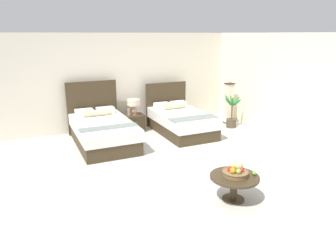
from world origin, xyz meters
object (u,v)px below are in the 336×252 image
Objects in this scene: nightstand at (134,123)px; vase at (129,112)px; coffee_table at (234,181)px; loose_apple at (254,173)px; floor_lamp_corner at (229,103)px; bed_near_corner at (181,121)px; fruit_bowl at (236,171)px; table_lamp at (133,105)px; potted_palm at (231,117)px; bed_near_window at (102,131)px.

nightstand is 0.36m from vase.
coffee_table is 0.34m from loose_apple.
floor_lamp_corner is (2.34, 3.90, 0.14)m from loose_apple.
nightstand is (-1.06, 0.67, -0.09)m from bed_near_corner.
coffee_table is (-0.92, -3.54, 0.00)m from bed_near_corner.
nightstand is 1.25× the size of fruit_bowl.
bed_near_corner is at bearing 75.47° from coffee_table.
loose_apple is (0.59, -4.28, -0.11)m from vase.
table_lamp is 1.01× the size of fruit_bowl.
bed_near_corner reaches higher than potted_palm.
nightstand is 7.47× the size of loose_apple.
vase reaches higher than loose_apple.
nightstand is 4.34m from loose_apple.
table_lamp reaches higher than fruit_bowl.
vase is at bearing 94.44° from fruit_bowl.
loose_apple reaches higher than nightstand.
loose_apple is at bearing -120.92° from floor_lamp_corner.
fruit_bowl is at bearing -87.70° from table_lamp.
floor_lamp_corner is (3.81, 0.24, 0.26)m from bed_near_window.
table_lamp is at bearing 90.00° from nightstand.
nightstand is at bearing 91.94° from coffee_table.
loose_apple is 0.07× the size of potted_palm.
bed_near_window is 1.89× the size of floor_lamp_corner.
potted_palm is at bearing -2.81° from bed_near_window.
floor_lamp_corner is (2.60, 3.78, 0.11)m from fruit_bowl.
table_lamp reaches higher than loose_apple.
bed_near_window is 3.74m from fruit_bowl.
bed_near_corner reaches higher than coffee_table.
fruit_bowl is at bearing -87.69° from nightstand.
floor_lamp_corner is at bearing 8.29° from bed_near_corner.
coffee_table is 4.16m from potted_palm.
coffee_table is (0.30, -4.17, -0.23)m from vase.
fruit_bowl is (0.32, -4.15, -0.07)m from vase.
bed_near_corner is at bearing 75.82° from fruit_bowl.
bed_near_window is 2.09m from bed_near_corner.
nightstand is 0.43× the size of floor_lamp_corner.
table_lamp is (1.03, 0.68, 0.39)m from bed_near_window.
bed_near_window is 1.23m from nightstand.
nightstand is 1.23× the size of table_lamp.
bed_near_window is 2.42× the size of potted_palm.
vase is (-0.15, -0.06, -0.16)m from table_lamp.
fruit_bowl reaches higher than nightstand.
potted_palm is (2.74, -0.80, -0.25)m from vase.
vase is 0.17× the size of floor_lamp_corner.
bed_near_corner is 10.20× the size of vase.
bed_near_corner is 3.71m from loose_apple.
vase reaches higher than fruit_bowl.
floor_lamp_corner is (2.92, -0.38, 0.03)m from vase.
coffee_table is 4.62m from floor_lamp_corner.
vase is at bearing 97.84° from loose_apple.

